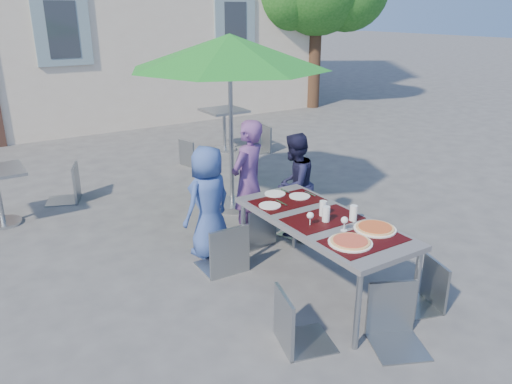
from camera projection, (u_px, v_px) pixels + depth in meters
ground at (273, 295)px, 4.81m from camera, size 90.00×90.00×0.00m
dining_table at (322, 224)px, 4.66m from camera, size 0.80×1.85×0.76m
pizza_near_left at (350, 242)px, 4.15m from camera, size 0.37×0.37×0.03m
pizza_near_right at (375, 228)px, 4.40m from camera, size 0.37×0.37×0.03m
glassware at (333, 213)px, 4.57m from camera, size 0.47×0.42×0.15m
place_settings at (282, 198)px, 5.12m from camera, size 0.67×0.47×0.01m
child_0 at (208, 202)px, 5.41m from camera, size 0.70×0.55×1.24m
child_1 at (248, 182)px, 5.72m from camera, size 0.62×0.53×1.45m
child_2 at (294, 185)px, 5.94m from camera, size 0.69×0.56×1.25m
chair_0 at (224, 219)px, 5.04m from camera, size 0.46×0.47×1.01m
chair_1 at (257, 202)px, 5.65m from camera, size 0.45×0.45×0.90m
chair_2 at (307, 195)px, 5.85m from camera, size 0.51×0.52×0.92m
chair_3 at (296, 287)px, 3.90m from camera, size 0.52×0.51×0.93m
chair_4 at (430, 259)px, 4.45m from camera, size 0.48×0.47×0.85m
chair_5 at (399, 282)px, 3.96m from camera, size 0.56×0.56×0.94m
patio_umbrella at (230, 53)px, 6.18m from camera, size 2.56×2.56×2.31m
bg_chair_r_0 at (66, 161)px, 6.98m from camera, size 0.57×0.57×0.99m
cafe_table_1 at (224, 121)px, 9.54m from camera, size 0.75×0.75×0.80m
bg_chair_l_1 at (190, 137)px, 8.62m from camera, size 0.48×0.47×0.87m
bg_chair_r_1 at (262, 123)px, 9.45m from camera, size 0.49×0.48×0.95m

